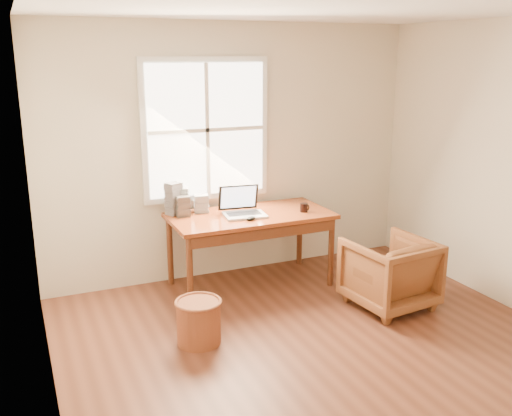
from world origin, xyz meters
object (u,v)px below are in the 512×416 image
Objects in this scene: wicker_stool at (199,322)px; coffee_mug at (304,208)px; laptop at (245,203)px; desk at (250,216)px; armchair at (389,273)px; cd_stack_a at (182,200)px.

coffee_mug is at bearing 30.32° from wicker_stool.
wicker_stool is at bearing -124.09° from laptop.
desk is 18.27× the size of coffee_mug.
armchair is 1.93× the size of laptop.
armchair is (0.98, -0.98, -0.40)m from desk.
wicker_stool is 1.38m from laptop.
cd_stack_a reaches higher than wicker_stool.
laptop reaches higher than coffee_mug.
desk is 6.14× the size of cd_stack_a.
wicker_stool is 1.45m from cd_stack_a.
cd_stack_a reaches higher than coffee_mug.
laptop is (-0.08, -0.06, 0.15)m from desk.
armchair is 1.51m from laptop.
desk is 0.18m from laptop.
wicker_stool is at bearing -101.45° from cd_stack_a.
armchair is 2.76× the size of cd_stack_a.
laptop is at bearing -33.94° from cd_stack_a.
desk is 0.69m from cd_stack_a.
desk is at bearing 153.64° from coffee_mug.
laptop reaches higher than armchair.
laptop reaches higher than cd_stack_a.
laptop is 1.43× the size of cd_stack_a.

